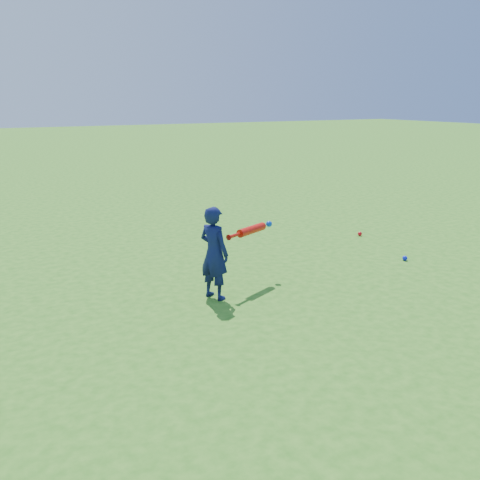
{
  "coord_description": "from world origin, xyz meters",
  "views": [
    {
      "loc": [
        -3.24,
        -5.71,
        2.26
      ],
      "look_at": [
        -0.2,
        -0.23,
        0.59
      ],
      "focal_mm": 40.0,
      "sensor_mm": 36.0,
      "label": 1
    }
  ],
  "objects_px": {
    "ground_ball_red": "(360,234)",
    "bat_swing": "(253,229)",
    "child": "(214,253)",
    "ground_ball_blue": "(405,258)"
  },
  "relations": [
    {
      "from": "ground_ball_red",
      "to": "bat_swing",
      "type": "distance_m",
      "value": 3.09
    },
    {
      "from": "ground_ball_red",
      "to": "ground_ball_blue",
      "type": "distance_m",
      "value": 1.46
    },
    {
      "from": "child",
      "to": "bat_swing",
      "type": "relative_size",
      "value": 1.31
    },
    {
      "from": "ground_ball_red",
      "to": "bat_swing",
      "type": "height_order",
      "value": "bat_swing"
    },
    {
      "from": "bat_swing",
      "to": "ground_ball_blue",
      "type": "bearing_deg",
      "value": -30.33
    },
    {
      "from": "child",
      "to": "ground_ball_blue",
      "type": "relative_size",
      "value": 15.37
    },
    {
      "from": "child",
      "to": "ground_ball_blue",
      "type": "xyz_separation_m",
      "value": [
        3.05,
        -0.0,
        -0.51
      ]
    },
    {
      "from": "child",
      "to": "ground_ball_red",
      "type": "distance_m",
      "value": 3.75
    },
    {
      "from": "child",
      "to": "bat_swing",
      "type": "xyz_separation_m",
      "value": [
        0.66,
        0.24,
        0.15
      ]
    },
    {
      "from": "ground_ball_blue",
      "to": "child",
      "type": "bearing_deg",
      "value": 179.93
    }
  ]
}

